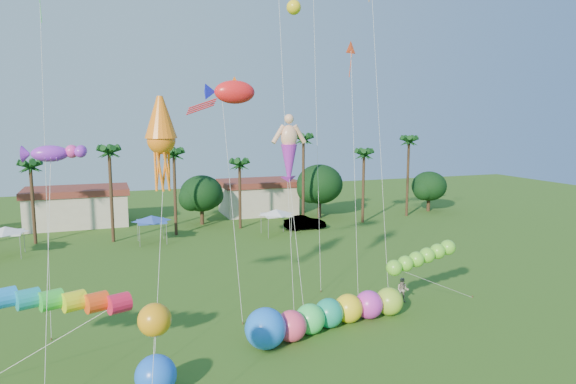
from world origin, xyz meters
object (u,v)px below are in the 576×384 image
object	(u,v)px
caterpillar_inflatable	(323,316)
blue_ball	(156,376)
spectator_b	(403,290)
car_b	(305,223)

from	to	relation	value
caterpillar_inflatable	blue_ball	size ratio (longest dim) A/B	5.92
spectator_b	caterpillar_inflatable	bearing A→B (deg)	-121.53
caterpillar_inflatable	blue_ball	xyz separation A→B (m)	(-10.84, -4.22, -0.01)
car_b	caterpillar_inflatable	world-z (taller)	caterpillar_inflatable
caterpillar_inflatable	blue_ball	distance (m)	11.63
spectator_b	blue_ball	bearing A→B (deg)	-120.88
blue_ball	car_b	bearing A→B (deg)	57.27
blue_ball	spectator_b	bearing A→B (deg)	20.81
car_b	blue_ball	xyz separation A→B (m)	(-21.16, -32.92, 0.19)
spectator_b	caterpillar_inflatable	size ratio (longest dim) A/B	0.15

